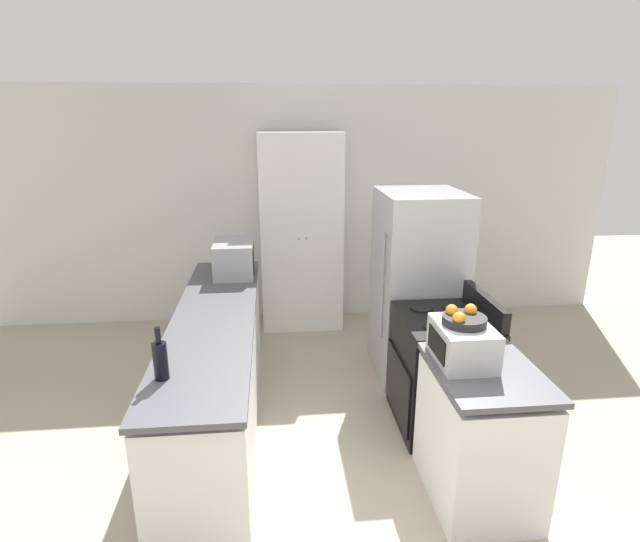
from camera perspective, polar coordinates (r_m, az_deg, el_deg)
The scene contains 10 objects.
wall_back at distance 5.66m, azimuth -1.61°, elevation 7.36°, with size 7.00×0.06×2.60m.
counter_left at distance 3.97m, azimuth -11.63°, elevation -11.02°, with size 0.60×2.76×0.88m.
counter_right at distance 3.34m, azimuth 17.77°, elevation -17.55°, with size 0.60×0.78×0.88m.
pantry_cabinet at distance 5.43m, azimuth -2.17°, elevation 4.36°, with size 0.87×0.49×2.13m.
stove at distance 3.95m, azimuth 13.67°, elevation -10.94°, with size 0.66×0.74×1.04m.
refrigerator at distance 4.51m, azimuth 11.05°, elevation -1.72°, with size 0.72×0.80×1.68m.
microwave at distance 4.62m, azimuth -9.76°, elevation 1.45°, with size 0.36×0.50×0.31m.
wine_bottle at distance 2.94m, azimuth -17.77°, elevation -9.63°, with size 0.08×0.08×0.31m.
toaster_oven at distance 3.10m, azimuth 15.97°, elevation -7.94°, with size 0.32×0.42×0.24m.
fruit_bowl at distance 3.05m, azimuth 16.06°, elevation -5.22°, with size 0.26×0.26×0.10m.
Camera 1 is at (-0.38, -1.99, 2.30)m, focal length 28.00 mm.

